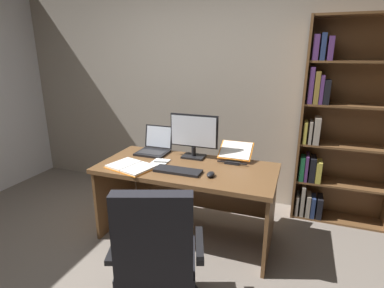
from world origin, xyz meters
The scene contains 12 objects.
wall_back centered at (0.00, 1.98, 1.31)m, with size 5.69×0.12×2.63m, color #A89E8E.
desk centered at (0.10, 1.00, 0.53)m, with size 1.63×0.77×0.73m.
bookshelf centered at (1.40, 1.78, 0.99)m, with size 0.93×0.28×2.08m.
office_chair centered at (0.26, -0.04, 0.42)m, with size 0.70×0.63×0.98m.
monitor centered at (0.07, 1.18, 0.95)m, with size 0.49×0.16×0.44m.
laptop centered at (-0.36, 1.19, 0.79)m, with size 0.31×0.31×0.26m.
keyboard centered at (0.07, 0.77, 0.74)m, with size 0.42×0.15×0.02m, color black.
computer_mouse centered at (0.37, 0.77, 0.75)m, with size 0.06×0.10×0.04m, color black.
reading_stand_with_book centered at (0.48, 1.25, 0.81)m, with size 0.32×0.28×0.16m.
open_binder centered at (-0.37, 0.72, 0.74)m, with size 0.47×0.39×0.02m.
notepad centered at (-0.18, 0.92, 0.74)m, with size 0.15×0.21×0.01m, color white.
pen centered at (-0.16, 0.92, 0.75)m, with size 0.01×0.01×0.14m, color black.
Camera 1 is at (1.04, -1.52, 1.74)m, focal length 28.36 mm.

